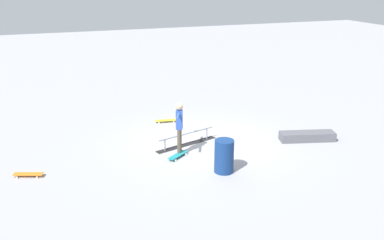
{
  "coord_description": "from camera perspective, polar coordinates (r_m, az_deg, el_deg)",
  "views": [
    {
      "loc": [
        4.92,
        12.12,
        5.29
      ],
      "look_at": [
        0.53,
        0.31,
        1.0
      ],
      "focal_mm": 40.84,
      "sensor_mm": 36.0,
      "label": 1
    }
  ],
  "objects": [
    {
      "name": "ground_plane",
      "position": [
        14.11,
        1.59,
        -3.23
      ],
      "size": [
        60.0,
        60.0,
        0.0
      ],
      "primitive_type": "plane",
      "color": "#9E9EA3"
    },
    {
      "name": "grind_rail",
      "position": [
        14.04,
        -0.71,
        -2.57
      ],
      "size": [
        2.23,
        0.89,
        0.41
      ],
      "rotation": [
        0.0,
        0.0,
        0.29
      ],
      "color": "black",
      "rests_on": "ground_plane"
    },
    {
      "name": "skate_ledge",
      "position": [
        14.89,
        14.81,
        -2.07
      ],
      "size": [
        1.87,
        0.96,
        0.29
      ],
      "primitive_type": "cube",
      "rotation": [
        0.0,
        0.0,
        -0.27
      ],
      "color": "#595960",
      "rests_on": "ground_plane"
    },
    {
      "name": "skater_main",
      "position": [
        13.05,
        -1.67,
        -0.64
      ],
      "size": [
        0.61,
        1.23,
        1.63
      ],
      "rotation": [
        0.0,
        0.0,
        4.29
      ],
      "color": "brown",
      "rests_on": "ground_plane"
    },
    {
      "name": "skateboard_main",
      "position": [
        13.14,
        -1.85,
        -4.6
      ],
      "size": [
        0.76,
        0.64,
        0.09
      ],
      "rotation": [
        0.0,
        0.0,
        3.79
      ],
      "color": "teal",
      "rests_on": "ground_plane"
    },
    {
      "name": "loose_skateboard_yellow",
      "position": [
        16.18,
        -3.43,
        -0.05
      ],
      "size": [
        0.82,
        0.35,
        0.09
      ],
      "rotation": [
        0.0,
        0.0,
        6.13
      ],
      "color": "yellow",
      "rests_on": "ground_plane"
    },
    {
      "name": "loose_skateboard_orange",
      "position": [
        12.75,
        -20.6,
        -6.64
      ],
      "size": [
        0.82,
        0.46,
        0.09
      ],
      "rotation": [
        0.0,
        0.0,
        2.79
      ],
      "color": "orange",
      "rests_on": "ground_plane"
    },
    {
      "name": "trash_bin",
      "position": [
        12.1,
        4.21,
        -4.73
      ],
      "size": [
        0.54,
        0.54,
        0.94
      ],
      "primitive_type": "cylinder",
      "color": "navy",
      "rests_on": "ground_plane"
    }
  ]
}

